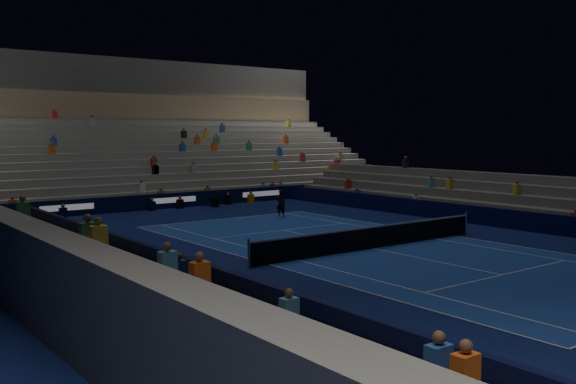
% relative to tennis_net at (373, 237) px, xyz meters
% --- Properties ---
extents(ground, '(90.00, 90.00, 0.00)m').
position_rel_tennis_net_xyz_m(ground, '(0.00, 0.00, -0.50)').
color(ground, '#0D184E').
rests_on(ground, ground).
extents(court_surface, '(10.97, 23.77, 0.01)m').
position_rel_tennis_net_xyz_m(court_surface, '(0.00, 0.00, -0.50)').
color(court_surface, '#1B3F97').
rests_on(court_surface, ground).
extents(sponsor_barrier_far, '(44.00, 0.25, 1.00)m').
position_rel_tennis_net_xyz_m(sponsor_barrier_far, '(0.00, 18.50, -0.00)').
color(sponsor_barrier_far, black).
rests_on(sponsor_barrier_far, ground).
extents(sponsor_barrier_east, '(0.25, 37.00, 1.00)m').
position_rel_tennis_net_xyz_m(sponsor_barrier_east, '(9.70, 0.00, -0.00)').
color(sponsor_barrier_east, black).
rests_on(sponsor_barrier_east, ground).
extents(sponsor_barrier_west, '(0.25, 37.00, 1.00)m').
position_rel_tennis_net_xyz_m(sponsor_barrier_west, '(-9.70, 0.00, -0.00)').
color(sponsor_barrier_west, black).
rests_on(sponsor_barrier_west, ground).
extents(grandstand_main, '(44.00, 15.20, 11.20)m').
position_rel_tennis_net_xyz_m(grandstand_main, '(0.00, 27.90, 2.87)').
color(grandstand_main, slate).
rests_on(grandstand_main, ground).
extents(grandstand_east, '(5.00, 37.00, 2.50)m').
position_rel_tennis_net_xyz_m(grandstand_east, '(13.17, 0.00, 0.41)').
color(grandstand_east, '#60605C').
rests_on(grandstand_east, ground).
extents(grandstand_west, '(5.00, 37.00, 2.50)m').
position_rel_tennis_net_xyz_m(grandstand_west, '(-13.17, 0.00, 0.41)').
color(grandstand_west, '#5E5E5A').
rests_on(grandstand_west, ground).
extents(tennis_net, '(12.90, 0.10, 1.10)m').
position_rel_tennis_net_xyz_m(tennis_net, '(0.00, 0.00, 0.00)').
color(tennis_net, '#B2B2B7').
rests_on(tennis_net, ground).
extents(tennis_player, '(0.66, 0.48, 1.66)m').
position_rel_tennis_net_xyz_m(tennis_player, '(2.83, 10.40, 0.33)').
color(tennis_player, black).
rests_on(tennis_player, ground).
extents(broadcast_camera, '(0.70, 1.06, 0.68)m').
position_rel_tennis_net_xyz_m(broadcast_camera, '(2.52, 17.41, -0.16)').
color(broadcast_camera, black).
rests_on(broadcast_camera, ground).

